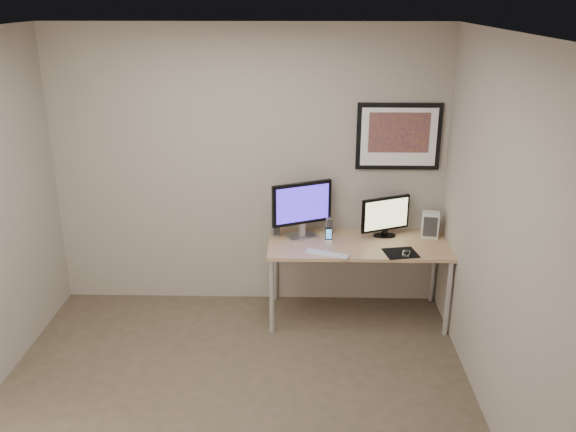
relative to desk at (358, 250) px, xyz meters
The scene contains 13 objects.
floor 1.81m from the desk, 126.53° to the right, with size 3.60×3.60×0.00m, color #483F2D.
room 1.66m from the desk, 137.99° to the right, with size 3.60×3.60×3.60m.
desk is the anchor object (origin of this frame).
framed_art 1.07m from the desk, 43.46° to the left, with size 0.75×0.04×0.60m.
monitor_large 0.63m from the desk, 165.59° to the left, with size 0.53×0.28×0.52m.
monitor_tv 0.40m from the desk, 33.28° to the left, with size 0.45×0.22×0.38m.
speaker_left 0.78m from the desk, 167.82° to the left, with size 0.08×0.08×0.20m, color #B7B7BC.
speaker_right 0.37m from the desk, 140.37° to the left, with size 0.07×0.07×0.17m, color #B7B7BC.
phone_dock 0.30m from the desk, behind, with size 0.06×0.06×0.13m, color black.
keyboard 0.39m from the desk, 137.50° to the right, with size 0.39×0.10×0.01m, color silver.
mousepad 0.41m from the desk, 32.46° to the right, with size 0.27×0.24×0.00m, color black.
mouse 0.47m from the desk, 33.76° to the right, with size 0.05×0.10×0.03m, color black.
fan_unit 0.71m from the desk, 14.30° to the left, with size 0.15×0.11×0.24m, color silver.
Camera 1 is at (0.50, -3.67, 2.82)m, focal length 38.00 mm.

